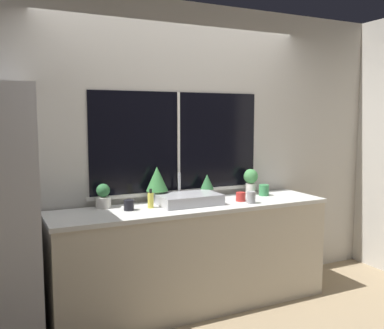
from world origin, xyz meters
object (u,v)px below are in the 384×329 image
at_px(potted_plant_center_left, 157,181).
at_px(mug_green, 264,190).
at_px(mug_red, 241,197).
at_px(soap_bottle, 151,200).
at_px(mug_black, 129,205).
at_px(mug_grey, 251,197).
at_px(potted_plant_far_left, 103,196).
at_px(sink, 189,199).
at_px(potted_plant_center_right, 207,186).
at_px(potted_plant_far_right, 251,179).

xyz_separation_m(potted_plant_center_left, mug_green, (1.05, -0.12, -0.14)).
xyz_separation_m(mug_green, mug_red, (-0.35, -0.14, -0.01)).
bearing_deg(soap_bottle, mug_black, -176.82).
xyz_separation_m(mug_black, mug_green, (1.37, 0.07, 0.01)).
bearing_deg(potted_plant_center_left, mug_grey, -27.10).
bearing_deg(potted_plant_center_left, mug_green, -6.43).
bearing_deg(potted_plant_far_left, sink, -14.40).
bearing_deg(potted_plant_center_right, potted_plant_far_right, 0.00).
bearing_deg(potted_plant_far_left, mug_red, -12.22).
distance_m(mug_green, mug_red, 0.38).
height_order(sink, potted_plant_far_left, sink).
height_order(potted_plant_far_right, mug_grey, potted_plant_far_right).
bearing_deg(mug_red, mug_green, 21.51).
relative_size(potted_plant_center_left, potted_plant_center_right, 1.43).
distance_m(potted_plant_far_left, potted_plant_far_right, 1.46).
distance_m(potted_plant_far_left, potted_plant_center_left, 0.49).
bearing_deg(potted_plant_far_right, mug_red, -136.96).
distance_m(potted_plant_center_right, mug_green, 0.57).
bearing_deg(mug_black, potted_plant_far_right, 8.11).
distance_m(potted_plant_center_right, mug_red, 0.34).
xyz_separation_m(sink, mug_grey, (0.51, -0.20, 0.01)).
height_order(sink, potted_plant_center_left, potted_plant_center_left).
bearing_deg(soap_bottle, potted_plant_center_left, 54.24).
height_order(potted_plant_center_left, potted_plant_far_right, potted_plant_center_left).
relative_size(potted_plant_center_right, mug_black, 2.65).
height_order(mug_green, mug_grey, same).
bearing_deg(mug_black, soap_bottle, 3.18).
relative_size(potted_plant_center_right, mug_green, 2.15).
xyz_separation_m(potted_plant_center_left, mug_black, (-0.32, -0.18, -0.15)).
relative_size(potted_plant_far_left, mug_green, 1.94).
relative_size(sink, mug_green, 5.06).
xyz_separation_m(mug_black, mug_red, (1.02, -0.07, -0.00)).
distance_m(sink, soap_bottle, 0.35).
height_order(potted_plant_far_left, mug_green, potted_plant_far_left).
height_order(soap_bottle, mug_red, soap_bottle).
height_order(potted_plant_center_left, mug_black, potted_plant_center_left).
height_order(mug_green, mug_red, mug_green).
relative_size(soap_bottle, mug_green, 1.53).
distance_m(soap_bottle, mug_black, 0.19).
bearing_deg(potted_plant_far_right, potted_plant_center_left, 180.00).
bearing_deg(potted_plant_far_left, mug_grey, -17.21).
bearing_deg(mug_red, soap_bottle, 174.35).
bearing_deg(soap_bottle, mug_green, 2.69).
xyz_separation_m(sink, potted_plant_center_right, (0.27, 0.18, 0.07)).
bearing_deg(potted_plant_far_left, soap_bottle, -26.23).
distance_m(potted_plant_center_left, soap_bottle, 0.25).
relative_size(potted_plant_center_left, mug_grey, 3.09).
xyz_separation_m(sink, potted_plant_center_left, (-0.22, 0.18, 0.15)).
distance_m(potted_plant_far_left, mug_grey, 1.27).
bearing_deg(soap_bottle, mug_red, -5.65).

